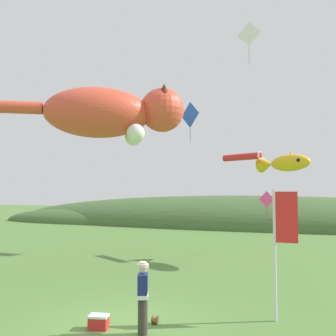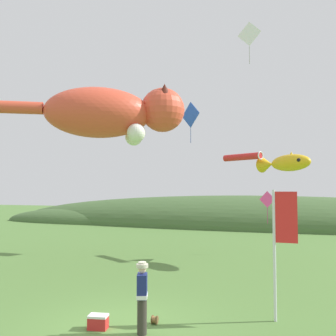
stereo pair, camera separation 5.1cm
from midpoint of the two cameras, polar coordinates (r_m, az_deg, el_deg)
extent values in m
plane|color=#517A38|center=(10.72, -7.62, -22.79)|extent=(120.00, 120.00, 0.00)
ellipsoid|color=#426033|center=(38.34, 12.11, -8.54)|extent=(54.11, 12.08, 5.92)
ellipsoid|color=#426033|center=(41.82, -11.84, -8.10)|extent=(21.37, 6.16, 3.11)
cylinder|color=#332D28|center=(9.99, -4.04, -21.62)|extent=(0.24, 0.24, 0.88)
cube|color=navy|center=(9.79, -4.02, -17.50)|extent=(0.36, 0.46, 0.60)
cube|color=white|center=(9.85, -4.03, -18.86)|extent=(0.38, 0.48, 0.10)
sphere|color=beige|center=(9.69, -4.01, -15.15)|extent=(0.20, 0.20, 0.20)
cylinder|color=#B2AD99|center=(9.67, -4.01, -14.63)|extent=(0.30, 0.30, 0.09)
cylinder|color=#B2AD99|center=(9.66, -4.01, -14.28)|extent=(0.20, 0.20, 0.07)
cylinder|color=olive|center=(10.76, -2.12, -22.10)|extent=(0.13, 0.17, 0.17)
cylinder|color=brown|center=(10.78, -2.47, -22.06)|extent=(0.01, 0.22, 0.22)
cylinder|color=brown|center=(10.74, -1.78, -22.14)|extent=(0.01, 0.22, 0.22)
cube|color=red|center=(10.56, -10.68, -22.21)|extent=(0.53, 0.40, 0.30)
cube|color=white|center=(10.50, -10.66, -21.28)|extent=(0.54, 0.41, 0.06)
cylinder|color=silver|center=(10.94, 15.83, -12.61)|extent=(0.08, 0.08, 3.58)
cube|color=red|center=(10.81, 17.46, -7.16)|extent=(0.60, 0.03, 1.40)
ellipsoid|color=#E04C33|center=(19.66, -10.75, 8.28)|extent=(6.11, 5.09, 2.58)
ellipsoid|color=white|center=(19.57, -10.00, 6.94)|extent=(3.84, 3.06, 1.42)
sphere|color=#E04C33|center=(19.94, -0.96, 8.82)|extent=(2.32, 2.32, 2.32)
cone|color=#4E1A11|center=(20.75, -1.24, 10.74)|extent=(1.12, 1.12, 0.77)
cone|color=#4E1A11|center=(19.52, -0.66, 11.63)|extent=(1.12, 1.12, 0.77)
sphere|color=white|center=(20.30, -5.37, 4.73)|extent=(0.93, 0.93, 0.93)
sphere|color=white|center=(18.76, -4.99, 5.39)|extent=(0.93, 0.93, 0.93)
cylinder|color=#E04C33|center=(20.17, -22.68, 8.55)|extent=(2.79, 1.90, 0.62)
ellipsoid|color=gold|center=(19.14, 18.01, 0.76)|extent=(2.34, 2.18, 0.82)
cone|color=gold|center=(20.19, 14.71, 0.51)|extent=(1.11, 1.11, 0.82)
cone|color=gold|center=(19.12, 18.14, 1.82)|extent=(0.54, 0.54, 0.38)
sphere|color=black|center=(18.43, 19.18, 1.14)|extent=(0.19, 0.19, 0.19)
cylinder|color=red|center=(20.60, 11.07, 1.66)|extent=(2.24, 1.51, 0.36)
torus|color=white|center=(19.90, 13.78, 1.86)|extent=(0.27, 0.41, 0.44)
cube|color=#E53F8C|center=(21.89, 14.74, -4.64)|extent=(0.83, 0.47, 0.94)
cylinder|color=black|center=(21.91, 14.75, -4.64)|extent=(0.56, 0.32, 0.02)
cube|color=#A02C62|center=(21.94, 14.78, -7.05)|extent=(0.03, 0.02, 0.90)
cube|color=blue|center=(22.18, 3.32, 8.10)|extent=(1.30, 0.85, 1.54)
cylinder|color=black|center=(22.19, 3.33, 8.09)|extent=(0.88, 0.57, 0.02)
cube|color=#1A3E97|center=(21.97, 3.33, 4.98)|extent=(0.03, 0.02, 0.90)
cube|color=white|center=(19.74, 12.14, 19.35)|extent=(1.17, 0.29, 1.20)
cylinder|color=black|center=(19.75, 12.15, 19.33)|extent=(0.79, 0.20, 0.02)
cube|color=#A9A9A9|center=(19.36, 12.18, 16.47)|extent=(0.03, 0.01, 0.90)
camera|label=1|loc=(0.03, -90.11, 0.01)|focal=40.00mm
camera|label=2|loc=(0.03, 89.89, -0.01)|focal=40.00mm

